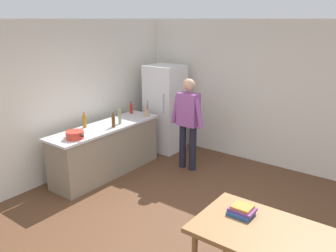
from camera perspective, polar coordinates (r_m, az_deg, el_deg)
name	(u,v)px	position (r m, az deg, el deg)	size (l,w,h in m)	color
ground_plane	(169,232)	(4.76, 0.21, -17.17)	(14.00, 14.00, 0.00)	brown
wall_back	(265,94)	(6.72, 15.75, 5.13)	(6.40, 0.12, 2.70)	silver
wall_left	(53,103)	(6.12, -18.57, 3.71)	(0.12, 5.60, 2.70)	silver
kitchen_counter	(107,150)	(6.28, -10.15, -3.88)	(0.64, 2.20, 0.90)	gray
refrigerator	(165,108)	(7.21, -0.52, 2.93)	(0.70, 0.67, 1.80)	white
person	(188,118)	(6.22, 3.35, 1.29)	(0.70, 0.22, 1.70)	#1E1E2D
dining_table	(267,238)	(3.62, 16.10, -17.46)	(1.40, 0.90, 0.75)	olive
cooking_pot	(75,135)	(5.58, -15.19, -1.42)	(0.40, 0.28, 0.12)	red
utensil_jar	(147,113)	(6.60, -3.53, 2.22)	(0.11, 0.11, 0.32)	tan
bottle_oil_amber	(84,121)	(6.09, -13.69, 0.81)	(0.06, 0.06, 0.28)	#996619
bottle_vinegar_tall	(120,116)	(6.18, -8.00, 1.57)	(0.06, 0.06, 0.32)	gray
bottle_sauce_red	(131,109)	(6.85, -6.13, 2.88)	(0.06, 0.06, 0.24)	#B22319
bottle_beer_brown	(113,121)	(6.01, -9.04, 0.78)	(0.06, 0.06, 0.26)	#5B3314
book_stack	(242,211)	(3.76, 12.10, -13.56)	(0.26, 0.23, 0.09)	#284C8E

